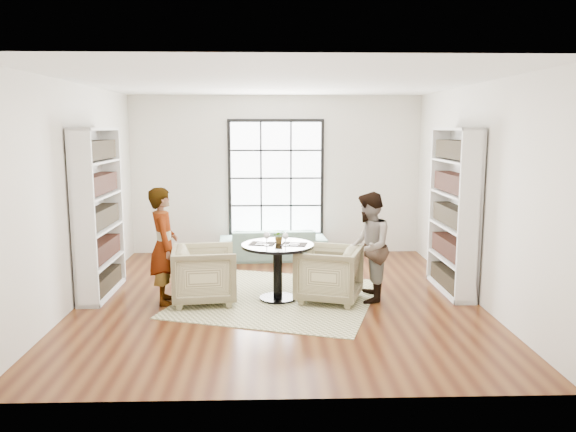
{
  "coord_description": "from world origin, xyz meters",
  "views": [
    {
      "loc": [
        -0.1,
        -7.69,
        2.4
      ],
      "look_at": [
        0.15,
        0.4,
        1.12
      ],
      "focal_mm": 35.0,
      "sensor_mm": 36.0,
      "label": 1
    }
  ],
  "objects_px": {
    "sofa": "(273,244)",
    "wine_glass_right": "(285,236)",
    "person_right": "(368,247)",
    "armchair_left": "(205,274)",
    "armchair_right": "(328,274)",
    "person_left": "(164,246)",
    "pedestal_table": "(278,260)",
    "wine_glass_left": "(267,236)",
    "flower_centerpiece": "(279,237)"
  },
  "relations": [
    {
      "from": "person_left",
      "to": "wine_glass_left",
      "type": "distance_m",
      "value": 1.42
    },
    {
      "from": "armchair_right",
      "to": "flower_centerpiece",
      "type": "distance_m",
      "value": 0.86
    },
    {
      "from": "sofa",
      "to": "flower_centerpiece",
      "type": "xyz_separation_m",
      "value": [
        0.08,
        -2.46,
        0.61
      ]
    },
    {
      "from": "wine_glass_left",
      "to": "armchair_right",
      "type": "bearing_deg",
      "value": 1.82
    },
    {
      "from": "armchair_left",
      "to": "person_right",
      "type": "relative_size",
      "value": 0.57
    },
    {
      "from": "pedestal_table",
      "to": "person_right",
      "type": "height_order",
      "value": "person_right"
    },
    {
      "from": "wine_glass_right",
      "to": "sofa",
      "type": "bearing_deg",
      "value": 93.51
    },
    {
      "from": "sofa",
      "to": "armchair_left",
      "type": "xyz_separation_m",
      "value": [
        -0.95,
        -2.59,
        0.11
      ]
    },
    {
      "from": "pedestal_table",
      "to": "person_right",
      "type": "bearing_deg",
      "value": -3.02
    },
    {
      "from": "person_left",
      "to": "person_right",
      "type": "xyz_separation_m",
      "value": [
        2.82,
        0.01,
        -0.04
      ]
    },
    {
      "from": "sofa",
      "to": "person_right",
      "type": "bearing_deg",
      "value": 113.23
    },
    {
      "from": "sofa",
      "to": "wine_glass_right",
      "type": "distance_m",
      "value": 2.72
    },
    {
      "from": "pedestal_table",
      "to": "person_left",
      "type": "bearing_deg",
      "value": -177.37
    },
    {
      "from": "armchair_right",
      "to": "wine_glass_right",
      "type": "distance_m",
      "value": 0.81
    },
    {
      "from": "armchair_right",
      "to": "sofa",
      "type": "bearing_deg",
      "value": -145.29
    },
    {
      "from": "armchair_left",
      "to": "armchair_right",
      "type": "distance_m",
      "value": 1.72
    },
    {
      "from": "sofa",
      "to": "flower_centerpiece",
      "type": "relative_size",
      "value": 10.28
    },
    {
      "from": "sofa",
      "to": "person_right",
      "type": "distance_m",
      "value": 2.94
    },
    {
      "from": "person_left",
      "to": "wine_glass_left",
      "type": "relative_size",
      "value": 8.29
    },
    {
      "from": "person_right",
      "to": "armchair_left",
      "type": "bearing_deg",
      "value": -80.13
    },
    {
      "from": "person_right",
      "to": "flower_centerpiece",
      "type": "distance_m",
      "value": 1.25
    },
    {
      "from": "armchair_right",
      "to": "wine_glass_right",
      "type": "height_order",
      "value": "wine_glass_right"
    },
    {
      "from": "pedestal_table",
      "to": "armchair_right",
      "type": "xyz_separation_m",
      "value": [
        0.71,
        -0.07,
        -0.19
      ]
    },
    {
      "from": "person_right",
      "to": "sofa",
      "type": "bearing_deg",
      "value": -143.34
    },
    {
      "from": "armchair_left",
      "to": "wine_glass_left",
      "type": "height_order",
      "value": "wine_glass_left"
    },
    {
      "from": "sofa",
      "to": "person_left",
      "type": "height_order",
      "value": "person_left"
    },
    {
      "from": "wine_glass_right",
      "to": "person_right",
      "type": "bearing_deg",
      "value": 2.49
    },
    {
      "from": "armchair_left",
      "to": "armchair_right",
      "type": "relative_size",
      "value": 1.02
    },
    {
      "from": "pedestal_table",
      "to": "flower_centerpiece",
      "type": "distance_m",
      "value": 0.32
    },
    {
      "from": "armchair_left",
      "to": "wine_glass_left",
      "type": "relative_size",
      "value": 4.49
    },
    {
      "from": "pedestal_table",
      "to": "person_right",
      "type": "distance_m",
      "value": 1.27
    },
    {
      "from": "armchair_left",
      "to": "flower_centerpiece",
      "type": "relative_size",
      "value": 4.6
    },
    {
      "from": "wine_glass_left",
      "to": "wine_glass_right",
      "type": "relative_size",
      "value": 1.07
    },
    {
      "from": "armchair_left",
      "to": "wine_glass_right",
      "type": "height_order",
      "value": "wine_glass_right"
    },
    {
      "from": "armchair_right",
      "to": "person_right",
      "type": "distance_m",
      "value": 0.67
    },
    {
      "from": "sofa",
      "to": "person_right",
      "type": "height_order",
      "value": "person_right"
    },
    {
      "from": "pedestal_table",
      "to": "wine_glass_right",
      "type": "relative_size",
      "value": 5.53
    },
    {
      "from": "person_right",
      "to": "armchair_right",
      "type": "bearing_deg",
      "value": -80.27
    },
    {
      "from": "wine_glass_left",
      "to": "wine_glass_right",
      "type": "xyz_separation_m",
      "value": [
        0.26,
        -0.02,
        -0.01
      ]
    },
    {
      "from": "flower_centerpiece",
      "to": "sofa",
      "type": "bearing_deg",
      "value": 91.85
    },
    {
      "from": "sofa",
      "to": "wine_glass_left",
      "type": "bearing_deg",
      "value": 84.24
    },
    {
      "from": "person_left",
      "to": "pedestal_table",
      "type": "bearing_deg",
      "value": -99.58
    },
    {
      "from": "flower_centerpiece",
      "to": "armchair_right",
      "type": "bearing_deg",
      "value": -10.4
    },
    {
      "from": "person_right",
      "to": "wine_glass_right",
      "type": "bearing_deg",
      "value": -77.78
    },
    {
      "from": "wine_glass_right",
      "to": "flower_centerpiece",
      "type": "distance_m",
      "value": 0.2
    },
    {
      "from": "person_left",
      "to": "person_right",
      "type": "distance_m",
      "value": 2.82
    },
    {
      "from": "sofa",
      "to": "person_right",
      "type": "xyz_separation_m",
      "value": [
        1.31,
        -2.58,
        0.48
      ]
    },
    {
      "from": "armchair_right",
      "to": "flower_centerpiece",
      "type": "height_order",
      "value": "flower_centerpiece"
    },
    {
      "from": "armchair_left",
      "to": "person_right",
      "type": "xyz_separation_m",
      "value": [
        2.27,
        0.01,
        0.37
      ]
    },
    {
      "from": "sofa",
      "to": "armchair_right",
      "type": "bearing_deg",
      "value": 102.74
    }
  ]
}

